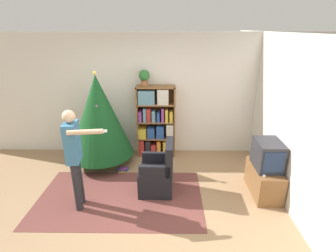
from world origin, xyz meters
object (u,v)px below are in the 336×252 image
potted_plant (144,77)px  christmas_tree (99,116)px  television (268,155)px  standing_person (74,152)px  armchair (158,174)px  bookshelf (156,123)px

potted_plant → christmas_tree: bearing=-153.5°
television → potted_plant: (-2.13, 1.45, 1.01)m
potted_plant → standing_person: bearing=-115.4°
television → standing_person: (-3.01, -0.39, 0.22)m
armchair → standing_person: bearing=-69.6°
christmas_tree → standing_person: bearing=-90.2°
christmas_tree → bookshelf: bearing=21.2°
armchair → standing_person: size_ratio=0.58×
bookshelf → armchair: bookshelf is taller
armchair → potted_plant: (-0.33, 1.42, 1.41)m
standing_person → christmas_tree: bearing=172.3°
standing_person → armchair: bearing=101.9°
potted_plant → bookshelf: bearing=-3.3°
bookshelf → armchair: 1.47m
christmas_tree → potted_plant: size_ratio=5.83×
christmas_tree → potted_plant: christmas_tree is taller
armchair → standing_person: standing_person is taller
bookshelf → television: bookshelf is taller
bookshelf → television: bearing=-37.0°
television → standing_person: bearing=-172.6°
television → armchair: 1.84m
television → christmas_tree: (-3.00, 1.02, 0.31)m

